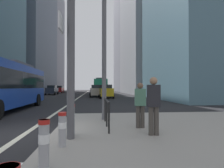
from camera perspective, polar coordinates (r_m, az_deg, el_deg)
The scene contains 19 objects.
ground_plane at distance 26.74m, azimuth -10.36°, elevation -4.32°, with size 160.00×160.00×0.00m, color black.
median_island at distance 6.59m, azimuth 24.23°, elevation -14.18°, with size 9.00×10.00×0.15m, color gray.
lane_centre_line at distance 36.70m, azimuth -8.98°, elevation -3.39°, with size 0.20×80.00×0.01m, color beige.
office_tower_left_mid at distance 57.18m, azimuth -25.07°, elevation 18.67°, with size 13.02×22.06×41.37m, color slate.
office_tower_left_far at distance 76.91m, azimuth -19.39°, elevation 11.93°, with size 11.80×16.51×37.26m, color gray.
office_tower_right_far at distance 77.78m, azimuth 6.19°, elevation 18.58°, with size 12.60×21.07×55.09m, color gray.
city_bus_blue_oncoming at distance 14.52m, azimuth -29.52°, elevation 0.15°, with size 2.88×11.21×3.40m.
city_bus_red_receding at distance 40.16m, azimuth -3.51°, elevation -0.57°, with size 2.84×10.98×3.40m.
car_oncoming_mid at distance 41.34m, azimuth -17.50°, elevation -1.72°, with size 2.09×4.19×1.94m.
car_receding_near at distance 30.98m, azimuth -4.83°, elevation -2.04°, with size 2.19×4.19×1.94m.
car_receding_far at distance 27.84m, azimuth -1.84°, elevation -2.16°, with size 2.17×4.44×1.94m.
car_oncoming_far at distance 51.99m, azimuth -15.42°, elevation -1.55°, with size 2.13×4.05×1.94m.
street_lamp_post at distance 9.29m, azimuth -2.35°, elevation 22.45°, with size 5.50×0.32×8.00m.
bollard_left at distance 3.67m, azimuth -19.68°, elevation -15.99°, with size 0.20×0.20×0.88m.
bollard_right at distance 4.90m, azimuth -14.64°, elevation -12.45°, with size 0.20×0.20×0.83m.
bollard_back at distance 5.92m, azimuth -11.94°, elevation -9.93°, with size 0.20×0.20×0.94m.
pedestrian_railing at distance 7.57m, azimuth -1.86°, elevation -6.64°, with size 0.06×3.24×0.98m.
pedestrian_waiting at distance 6.89m, azimuth 8.44°, elevation -5.61°, with size 0.41×0.29×1.60m.
pedestrian_walking at distance 5.89m, azimuth 12.34°, elevation -5.47°, with size 0.41×0.29×1.75m.
Camera 1 is at (2.35, -6.59, 1.60)m, focal length 30.57 mm.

